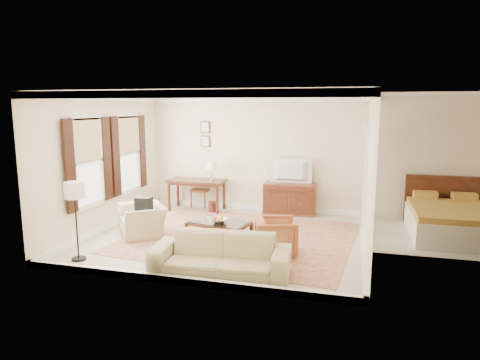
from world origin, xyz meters
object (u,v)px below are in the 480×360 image
at_px(writing_desk, 197,184).
at_px(sofa, 221,249).
at_px(striped_armchair, 276,235).
at_px(club_armchair, 143,215).
at_px(tv, 290,163).
at_px(coffee_table, 219,227).
at_px(sideboard, 290,199).

bearing_deg(writing_desk, sofa, -64.32).
relative_size(striped_armchair, sofa, 0.34).
bearing_deg(club_armchair, writing_desk, 134.38).
distance_m(writing_desk, sofa, 4.41).
bearing_deg(club_armchair, tv, 94.97).
relative_size(writing_desk, club_armchair, 1.48).
relative_size(writing_desk, coffee_table, 1.16).
height_order(writing_desk, sideboard, writing_desk).
distance_m(sideboard, striped_armchair, 2.99).
relative_size(writing_desk, tv, 1.46).
height_order(coffee_table, club_armchair, club_armchair).
xyz_separation_m(writing_desk, striped_armchair, (2.59, -2.80, -0.32)).
bearing_deg(tv, writing_desk, 4.07).
relative_size(tv, coffee_table, 0.79).
relative_size(club_armchair, sofa, 0.45).
relative_size(sideboard, club_armchair, 1.30).
bearing_deg(tv, sofa, 83.34).
bearing_deg(sideboard, club_armchair, -135.97).
height_order(striped_armchair, sofa, sofa).
xyz_separation_m(coffee_table, striped_armchair, (1.14, -0.18, -0.01)).
height_order(coffee_table, sofa, sofa).
relative_size(writing_desk, sideboard, 1.15).
bearing_deg(sofa, writing_desk, 111.24).
height_order(sideboard, tv, tv).
distance_m(striped_armchair, sofa, 1.35).
xyz_separation_m(sideboard, coffee_table, (-0.94, -2.81, -0.02)).
distance_m(writing_desk, striped_armchair, 3.82).
xyz_separation_m(sideboard, sofa, (-0.48, -4.15, 0.04)).
bearing_deg(tv, sideboard, -90.00).
bearing_deg(club_armchair, sideboard, 95.20).
relative_size(striped_armchair, club_armchair, 0.75).
relative_size(coffee_table, sofa, 0.57).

